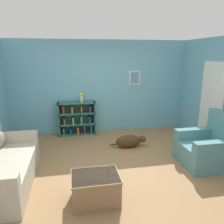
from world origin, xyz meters
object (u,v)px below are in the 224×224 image
at_px(recliner_chair, 209,148).
at_px(vase, 81,97).
at_px(coffee_table, 96,187).
at_px(couch, 2,169).
at_px(bookshelf, 77,119).
at_px(dog, 129,141).

height_order(recliner_chair, vase, vase).
distance_m(coffee_table, vase, 3.12).
bearing_deg(couch, coffee_table, -24.83).
height_order(bookshelf, coffee_table, bookshelf).
height_order(couch, vase, vase).
xyz_separation_m(dog, vase, (-1.07, 1.13, 0.93)).
relative_size(bookshelf, dog, 1.12).
bearing_deg(dog, recliner_chair, -38.93).
relative_size(couch, recliner_chair, 1.80).
relative_size(couch, dog, 2.10).
xyz_separation_m(bookshelf, dog, (1.22, -1.15, -0.29)).
distance_m(bookshelf, dog, 1.70).
xyz_separation_m(recliner_chair, vase, (-2.45, 2.24, 0.73)).
distance_m(coffee_table, dog, 2.15).
relative_size(recliner_chair, vase, 4.04).
relative_size(coffee_table, vase, 2.77).
bearing_deg(bookshelf, coffee_table, -86.79).
bearing_deg(dog, vase, 133.62).
relative_size(bookshelf, vase, 3.86).
xyz_separation_m(couch, vase, (1.50, 2.29, 0.77)).
distance_m(recliner_chair, dog, 1.78).
bearing_deg(dog, couch, -155.59).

